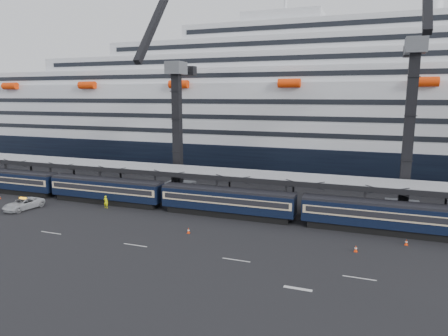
{
  "coord_description": "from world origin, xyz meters",
  "views": [
    {
      "loc": [
        10.03,
        -40.65,
        16.66
      ],
      "look_at": [
        -8.45,
        10.0,
        6.81
      ],
      "focal_mm": 32.0,
      "sensor_mm": 36.0,
      "label": 1
    }
  ],
  "objects": [
    {
      "name": "ground",
      "position": [
        0.0,
        0.0,
        0.0
      ],
      "size": [
        260.0,
        260.0,
        0.0
      ],
      "primitive_type": "plane",
      "color": "black",
      "rests_on": "ground"
    },
    {
      "name": "lane_markings",
      "position": [
        8.15,
        -5.23,
        0.01
      ],
      "size": [
        111.0,
        4.27,
        0.02
      ],
      "color": "beige",
      "rests_on": "ground"
    },
    {
      "name": "train",
      "position": [
        -4.65,
        10.0,
        2.2
      ],
      "size": [
        133.05,
        3.0,
        4.05
      ],
      "color": "black",
      "rests_on": "ground"
    },
    {
      "name": "canopy",
      "position": [
        0.0,
        14.0,
        5.25
      ],
      "size": [
        130.0,
        6.25,
        5.53
      ],
      "color": "gray",
      "rests_on": "ground"
    },
    {
      "name": "cruise_ship",
      "position": [
        -1.08,
        45.99,
        12.34
      ],
      "size": [
        214.09,
        28.84,
        34.0
      ],
      "color": "black",
      "rests_on": "ground"
    },
    {
      "name": "crane_dark_near",
      "position": [
        -20.0,
        18.59,
        11.93
      ],
      "size": [
        4.5,
        17.75,
        35.08
      ],
      "color": "#4E5056",
      "rests_on": "ground"
    },
    {
      "name": "crane_dark_mid",
      "position": [
        15.0,
        17.59,
        13.36
      ],
      "size": [
        4.5,
        18.24,
        39.64
      ],
      "color": "#4E5056",
      "rests_on": "ground"
    },
    {
      "name": "pickup_truck",
      "position": [
        -37.47,
        2.79,
        0.82
      ],
      "size": [
        3.58,
        6.26,
        1.64
      ],
      "primitive_type": "imported",
      "rotation": [
        0.0,
        0.0,
        -0.15
      ],
      "color": "#AEB0B5",
      "rests_on": "ground"
    },
    {
      "name": "worker",
      "position": [
        -26.36,
        7.5,
        0.96
      ],
      "size": [
        0.74,
        0.52,
        1.92
      ],
      "primitive_type": "imported",
      "rotation": [
        0.0,
        0.0,
        3.23
      ],
      "color": "#E5EA0C",
      "rests_on": "ground"
    },
    {
      "name": "traffic_cone_b",
      "position": [
        -38.7,
        6.03,
        0.36
      ],
      "size": [
        0.37,
        0.37,
        0.73
      ],
      "color": "#FF3A08",
      "rests_on": "ground"
    },
    {
      "name": "traffic_cone_c",
      "position": [
        -10.06,
        1.68,
        0.35
      ],
      "size": [
        0.35,
        0.35,
        0.71
      ],
      "color": "#FF3A08",
      "rests_on": "ground"
    },
    {
      "name": "traffic_cone_d",
      "position": [
        9.44,
        2.54,
        0.37
      ],
      "size": [
        0.37,
        0.37,
        0.74
      ],
      "color": "#FF3A08",
      "rests_on": "ground"
    },
    {
      "name": "traffic_cone_f",
      "position": [
        14.72,
        6.55,
        0.35
      ],
      "size": [
        0.35,
        0.35,
        0.7
      ],
      "color": "#FF3A08",
      "rests_on": "ground"
    }
  ]
}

